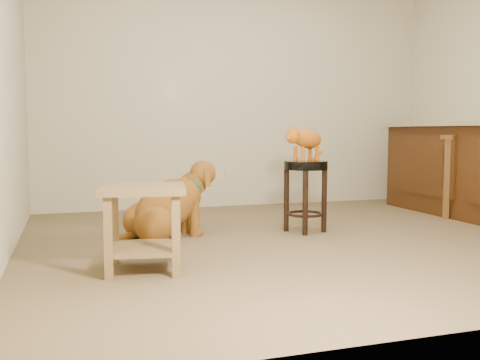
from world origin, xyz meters
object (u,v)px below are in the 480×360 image
object	(u,v)px
padded_stool	(305,182)
wood_stool	(460,174)
tabby_kitten	(305,140)
golden_retriever	(167,207)
side_table	(144,215)

from	to	relation	value
padded_stool	wood_stool	world-z (taller)	wood_stool
tabby_kitten	wood_stool	bearing A→B (deg)	-11.80
golden_retriever	tabby_kitten	world-z (taller)	tabby_kitten
wood_stool	tabby_kitten	world-z (taller)	tabby_kitten
side_table	padded_stool	bearing A→B (deg)	30.26
wood_stool	side_table	xyz separation A→B (m)	(-3.28, -1.14, -0.08)
padded_stool	side_table	world-z (taller)	padded_stool
padded_stool	side_table	size ratio (longest dim) A/B	1.04
wood_stool	tabby_kitten	distance (m)	1.88
padded_stool	golden_retriever	world-z (taller)	golden_retriever
padded_stool	wood_stool	distance (m)	1.84
golden_retriever	tabby_kitten	bearing A→B (deg)	-22.20
padded_stool	side_table	distance (m)	1.70
wood_stool	golden_retriever	size ratio (longest dim) A/B	0.82
wood_stool	side_table	size ratio (longest dim) A/B	1.41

